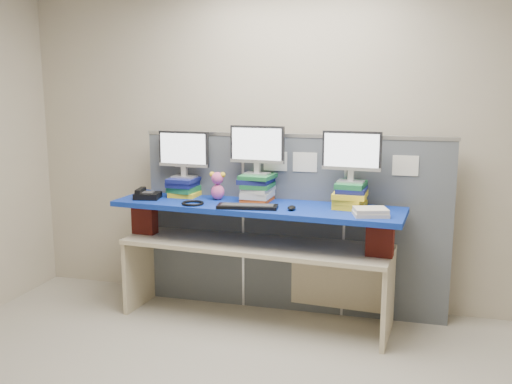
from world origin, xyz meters
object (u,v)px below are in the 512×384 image
(blue_board, at_px, (256,207))
(keyboard, at_px, (247,206))
(monitor_left, at_px, (184,151))
(monitor_right, at_px, (352,153))
(desk, at_px, (256,258))
(monitor_center, at_px, (257,147))
(desk_phone, at_px, (147,195))

(blue_board, height_order, keyboard, keyboard)
(blue_board, distance_m, monitor_left, 0.82)
(monitor_right, bearing_deg, desk, -170.88)
(monitor_left, height_order, keyboard, monitor_left)
(desk, xyz_separation_m, monitor_right, (0.74, 0.06, 0.88))
(monitor_center, height_order, keyboard, monitor_center)
(monitor_right, xyz_separation_m, keyboard, (-0.77, -0.22, -0.41))
(monitor_center, distance_m, desk_phone, 1.03)
(monitor_left, relative_size, monitor_right, 1.00)
(monitor_center, bearing_deg, desk, -74.77)
(monitor_left, relative_size, desk_phone, 1.97)
(desk, distance_m, keyboard, 0.49)
(desk, bearing_deg, monitor_right, 9.12)
(blue_board, relative_size, desk_phone, 10.16)
(blue_board, xyz_separation_m, monitor_right, (0.74, 0.06, 0.45))
(desk, distance_m, monitor_center, 0.91)
(monitor_left, height_order, monitor_center, monitor_center)
(monitor_right, height_order, keyboard, monitor_right)
(desk, bearing_deg, blue_board, -85.42)
(monitor_right, xyz_separation_m, desk_phone, (-1.70, -0.08, -0.39))
(monitor_left, xyz_separation_m, monitor_center, (0.66, -0.05, 0.06))
(monitor_left, distance_m, keyboard, 0.83)
(desk_phone, bearing_deg, keyboard, -18.55)
(blue_board, relative_size, monitor_right, 5.15)
(desk, relative_size, monitor_center, 4.88)
(blue_board, bearing_deg, monitor_center, 105.23)
(monitor_left, bearing_deg, monitor_right, 0.00)
(keyboard, bearing_deg, desk, 74.16)
(desk, bearing_deg, monitor_center, 105.23)
(blue_board, xyz_separation_m, desk_phone, (-0.95, -0.02, 0.05))
(blue_board, distance_m, monitor_right, 0.87)
(monitor_right, bearing_deg, monitor_center, 180.00)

